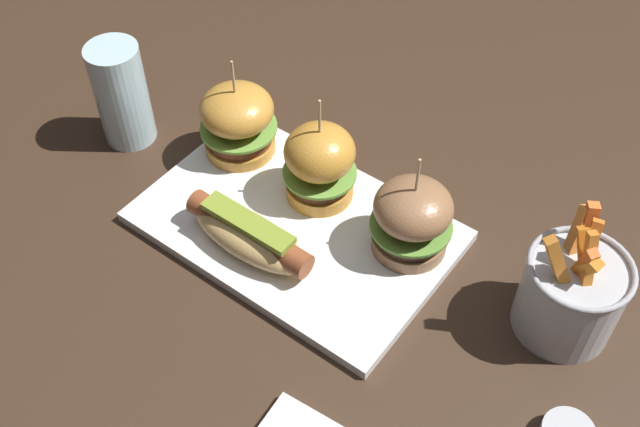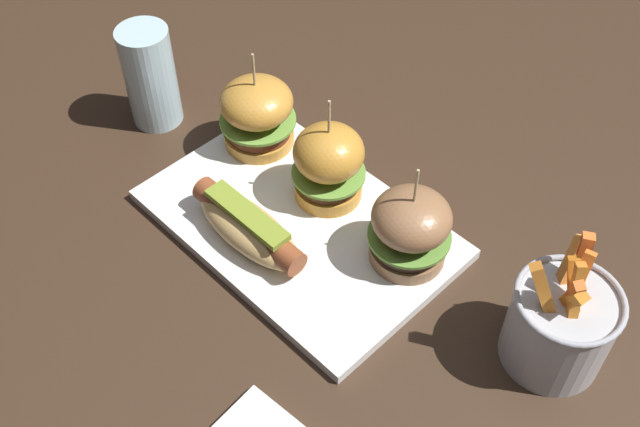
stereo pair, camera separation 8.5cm
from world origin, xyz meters
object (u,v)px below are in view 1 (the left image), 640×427
platter_main (296,226)px  slider_center (320,163)px  slider_right (412,218)px  hot_dog (249,235)px  water_glass (122,94)px  fries_bucket (571,293)px  slider_left (238,121)px

platter_main → slider_center: 0.08m
slider_center → slider_right: (0.13, -0.00, -0.00)m
platter_main → hot_dog: hot_dog is taller
slider_right → water_glass: size_ratio=0.98×
slider_right → fries_bucket: same height
hot_dog → slider_right: bearing=38.1°
slider_center → fries_bucket: slider_center is taller
slider_right → water_glass: bearing=-173.0°
hot_dog → water_glass: water_glass is taller
platter_main → hot_dog: (-0.02, -0.06, 0.03)m
slider_center → fries_bucket: size_ratio=0.96×
platter_main → slider_left: slider_left is taller
platter_main → slider_right: (0.12, 0.05, 0.05)m
hot_dog → slider_center: (0.01, 0.12, 0.03)m
platter_main → water_glass: water_glass is taller
slider_left → slider_center: bearing=-1.0°
fries_bucket → water_glass: 0.59m
hot_dog → slider_left: slider_left is taller
hot_dog → water_glass: size_ratio=1.17×
hot_dog → slider_right: slider_right is taller
fries_bucket → water_glass: size_ratio=1.08×
hot_dog → slider_left: (-0.12, 0.12, 0.02)m
platter_main → fries_bucket: 0.32m
slider_center → slider_right: slider_center is taller
hot_dog → fries_bucket: (0.32, 0.13, 0.02)m
slider_right → fries_bucket: 0.18m
platter_main → water_glass: 0.28m
slider_right → fries_bucket: bearing=5.1°
hot_dog → slider_left: size_ratio=1.19×
fries_bucket → water_glass: (-0.58, -0.07, 0.02)m
slider_right → water_glass: 0.40m
water_glass → slider_center: bearing=11.3°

